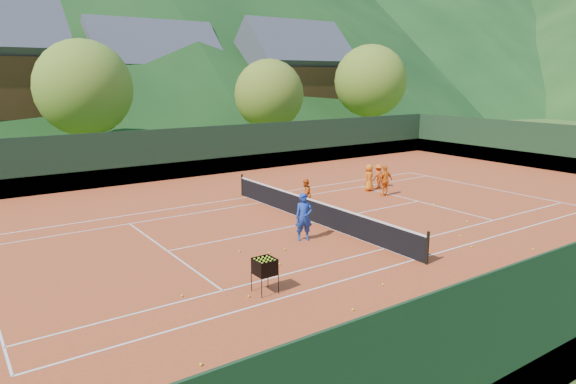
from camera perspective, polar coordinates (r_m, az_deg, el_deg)
ground at (r=21.43m, az=2.88°, el=-3.41°), size 400.00×400.00×0.00m
clay_court at (r=21.43m, az=2.88°, el=-3.38°), size 40.00×24.00×0.02m
coach at (r=18.84m, az=1.78°, el=-2.79°), size 0.76×0.64×1.78m
student_a at (r=23.46m, az=1.94°, el=-0.20°), size 0.81×0.73×1.37m
student_b at (r=26.36m, az=10.73°, el=1.24°), size 0.94×0.43×1.57m
student_c at (r=27.42m, az=8.99°, el=1.59°), size 0.75×0.55×1.42m
student_d at (r=28.21m, az=10.02°, el=1.75°), size 0.89×0.57×1.31m
tennis_ball_0 at (r=17.89m, az=-5.41°, el=-6.57°), size 0.07×0.07×0.07m
tennis_ball_1 at (r=22.58m, az=19.28°, el=-3.14°), size 0.07×0.07×0.07m
tennis_ball_2 at (r=16.76m, az=24.84°, el=-9.09°), size 0.07×0.07×0.07m
tennis_ball_3 at (r=19.92m, az=25.55°, el=-5.77°), size 0.07×0.07×0.07m
tennis_ball_4 at (r=18.23m, az=24.62°, el=-7.34°), size 0.07×0.07×0.07m
tennis_ball_5 at (r=19.48m, az=9.14°, el=-5.06°), size 0.07×0.07×0.07m
tennis_ball_6 at (r=16.66m, az=-0.92°, el=-7.99°), size 0.07×0.07×0.07m
tennis_ball_7 at (r=17.97m, az=-0.37°, el=-6.42°), size 0.07×0.07×0.07m
tennis_ball_8 at (r=14.39m, az=-4.38°, el=-11.48°), size 0.07×0.07×0.07m
tennis_ball_9 at (r=20.33m, az=9.82°, el=-4.32°), size 0.07×0.07×0.07m
tennis_ball_10 at (r=20.51m, az=18.58°, el=-4.66°), size 0.07×0.07×0.07m
tennis_ball_11 at (r=19.37m, az=19.73°, el=-5.76°), size 0.07×0.07×0.07m
tennis_ball_12 at (r=15.35m, az=10.49°, el=-10.06°), size 0.07×0.07×0.07m
tennis_ball_13 at (r=25.20m, az=15.90°, el=-1.30°), size 0.07×0.07×0.07m
tennis_ball_14 at (r=11.47m, az=-9.65°, el=-18.36°), size 0.07×0.07×0.07m
tennis_ball_15 at (r=14.67m, az=-11.72°, el=-11.23°), size 0.07×0.07×0.07m
tennis_ball_16 at (r=13.71m, az=7.23°, el=-12.83°), size 0.07×0.07×0.07m
tennis_ball_17 at (r=17.69m, az=-2.10°, el=-6.74°), size 0.07×0.07×0.07m
court_lines at (r=21.42m, az=2.88°, el=-3.35°), size 23.83×11.03×0.00m
tennis_net at (r=21.29m, az=2.89°, el=-2.06°), size 0.10×12.07×1.10m
perimeter_fence at (r=21.11m, az=2.91°, el=-0.10°), size 40.40×24.24×3.00m
ball_hopper at (r=14.41m, az=-2.60°, el=-8.35°), size 0.57×0.57×1.00m
chalet_mid at (r=53.63m, az=-14.69°, el=11.28°), size 12.65×8.82×11.45m
chalet_right at (r=56.62m, az=0.47°, el=12.00°), size 11.50×8.82×11.91m
tree_b at (r=37.31m, az=-21.77°, el=10.67°), size 6.40×6.40×8.40m
tree_c at (r=41.93m, az=-2.11°, el=10.78°), size 5.60×5.60×7.35m
tree_d at (r=50.14m, az=9.14°, el=12.06°), size 6.80×6.80×8.93m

